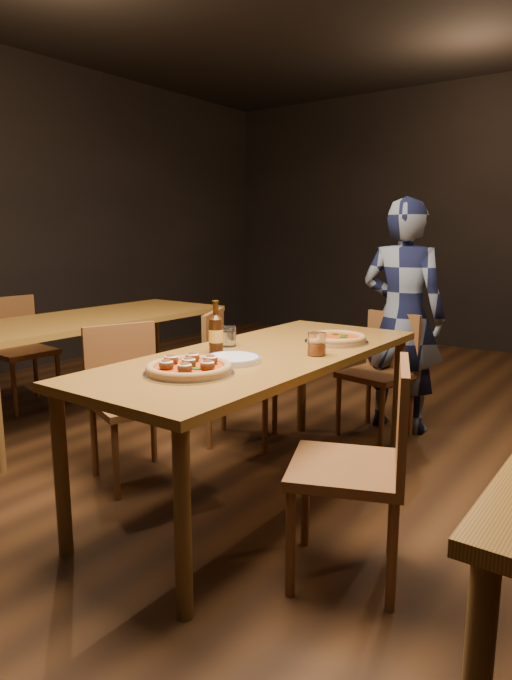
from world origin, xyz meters
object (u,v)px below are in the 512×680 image
Objects in this scene: chair_end at (376,373)px; plate_stack at (233,359)px; chair_main_sw at (243,375)px; chair_main_nw at (134,402)px; pizza_meatball at (189,368)px; chair_nbr_left at (23,351)px; pizza_margherita at (336,338)px; beer_bottle at (216,334)px; amber_glass at (317,344)px; water_glass at (228,337)px; diner at (403,316)px; chair_main_e at (346,467)px; table_main at (262,366)px; table_left at (92,326)px.

chair_end is 3.29× the size of plate_stack.
chair_main_nw is at bearing 147.05° from chair_main_sw.
chair_main_sw is 2.30× the size of pizza_meatball.
chair_nbr_left is 2.56m from pizza_margherita.
beer_bottle is (0.36, -0.68, 0.40)m from chair_main_sw.
amber_glass is at bearing 28.71° from beer_bottle.
chair_end is 0.79m from pizza_margherita.
chair_nbr_left reaches higher than pizza_margherita.
diner is at bearing 73.61° from water_glass.
chair_nbr_left is (-2.45, -1.00, 0.02)m from chair_end.
amber_glass is (-0.42, 0.48, 0.35)m from chair_main_e.
diner is at bearing -58.63° from chair_nbr_left.
chair_main_nw is 0.62m from water_glass.
beer_bottle is (-0.18, 0.39, 0.06)m from pizza_meatball.
chair_nbr_left is at bearing 172.51° from beer_bottle.
table_main is 18.14× the size of amber_glass.
water_glass is (-0.23, 0.02, 0.12)m from table_main.
diner is at bearing 84.53° from plate_stack.
chair_main_nw reaches higher than water_glass.
pizza_margherita is 1.33× the size of plate_stack.
beer_bottle is at bearing -92.12° from chair_end.
chair_main_nw is at bearing -98.28° from chair_nbr_left.
chair_main_nw is 0.97× the size of chair_main_e.
pizza_meatball is 0.68m from amber_glass.
beer_bottle reaches higher than water_glass.
beer_bottle is 0.16× the size of diner.
chair_nbr_left is at bearing 176.61° from water_glass.
chair_main_nw reaches higher than plate_stack.
diner is (-0.00, 0.94, 0.01)m from pizza_margherita.
table_main is 0.54m from pizza_meatball.
table_main is 7.94× the size of beer_bottle.
beer_bottle reaches higher than table_main.
plate_stack is at bearing -169.95° from chair_main_sw.
chair_end reaches higher than pizza_margherita.
amber_glass reaches higher than pizza_meatball.
chair_main_sw is 0.97× the size of chair_main_e.
chair_end reaches higher than pizza_meatball.
table_left is 2.20× the size of chair_main_e.
table_main is at bearing -160.07° from chair_main_sw.
amber_glass is at bearing -5.83° from table_left.
chair_main_nw is 1.33m from chair_main_e.
pizza_margherita is 3.35× the size of water_glass.
table_left is at bearing 169.99° from table_main.
chair_main_sw is 8.01× the size of amber_glass.
table_left is at bearing 77.32° from chair_main_sw.
pizza_meatball reaches higher than table_left.
chair_main_e is at bearing -94.79° from chair_nbr_left.
chair_main_e is 1.02m from pizza_margherita.
chair_main_e is 0.76m from pizza_meatball.
chair_main_sw reaches higher than chair_end.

